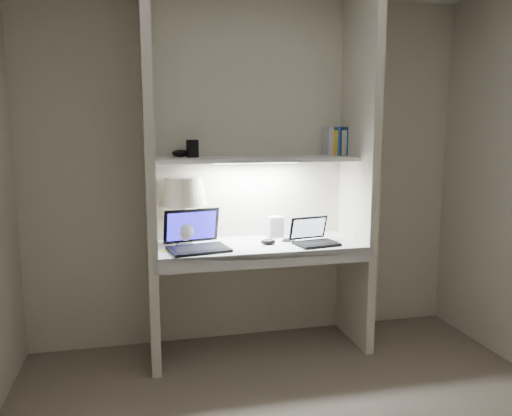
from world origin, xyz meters
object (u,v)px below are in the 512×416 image
object	(u,v)px
table_lamp	(184,199)
laptop_netbook	(314,238)
laptop_main	(196,240)
speaker	(275,227)
book_row	(337,142)

from	to	relation	value
table_lamp	laptop_netbook	distance (m)	0.93
laptop_main	table_lamp	bearing A→B (deg)	102.02
table_lamp	speaker	bearing A→B (deg)	5.65
laptop_main	speaker	size ratio (longest dim) A/B	2.80
laptop_netbook	book_row	bearing A→B (deg)	36.06
laptop_netbook	speaker	size ratio (longest dim) A/B	2.06
speaker	book_row	bearing A→B (deg)	-5.04
laptop_main	speaker	distance (m)	0.64
book_row	speaker	bearing A→B (deg)	-176.63
table_lamp	speaker	xyz separation A→B (m)	(0.67, 0.07, -0.24)
laptop_netbook	book_row	distance (m)	0.77
laptop_netbook	book_row	xyz separation A→B (m)	(0.28, 0.29, 0.65)
laptop_netbook	speaker	distance (m)	0.33
laptop_main	book_row	distance (m)	1.29
speaker	book_row	xyz separation A→B (m)	(0.48, 0.03, 0.62)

